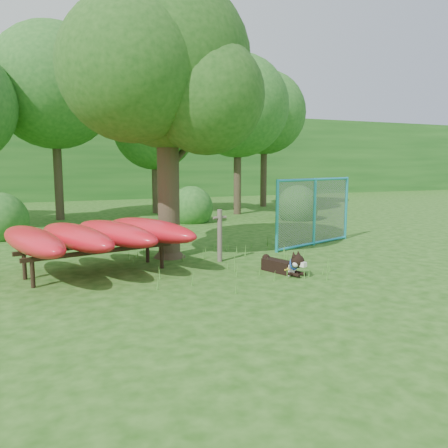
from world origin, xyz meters
name	(u,v)px	position (x,y,z in m)	size (l,w,h in m)	color
ground	(237,279)	(0.00, 0.00, 0.00)	(80.00, 80.00, 0.00)	#1B470E
oak_tree	(164,72)	(-0.77, 2.68, 4.62)	(5.19, 4.71, 6.93)	#342B1C
wooden_post	(220,234)	(0.29, 1.68, 0.68)	(0.35, 0.13, 1.29)	brown
kayak_rack	(96,235)	(-2.66, 1.60, 0.86)	(4.31, 3.85, 1.12)	black
husky_dog	(285,265)	(1.15, 0.00, 0.20)	(0.61, 1.24, 0.56)	black
fence_section	(314,212)	(3.70, 2.65, 1.00)	(3.25, 1.19, 3.31)	#28A4BC
wildflower_clump	(287,270)	(0.97, -0.40, 0.18)	(0.10, 0.09, 0.23)	#498C2E
bg_tree_b	(54,87)	(-3.00, 12.00, 5.61)	(5.20, 5.20, 8.22)	#342B1C
bg_tree_c	(155,128)	(1.50, 13.00, 4.11)	(4.00, 4.00, 6.12)	#342B1C
bg_tree_d	(238,106)	(5.00, 11.00, 5.08)	(4.80, 4.80, 7.50)	#342B1C
bg_tree_e	(264,113)	(8.00, 14.00, 5.23)	(4.60, 4.60, 7.55)	#342B1C
shrub_left	(1,239)	(-5.00, 7.50, 0.00)	(1.80, 1.80, 1.80)	#215D1E
shrub_right	(297,220)	(6.50, 8.00, 0.00)	(1.80, 1.80, 1.80)	#215D1E
shrub_mid	(192,222)	(2.00, 9.00, 0.00)	(1.80, 1.80, 1.80)	#215D1E
wooded_hillside	(90,157)	(0.00, 28.00, 3.00)	(80.00, 12.00, 6.00)	#215D1E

